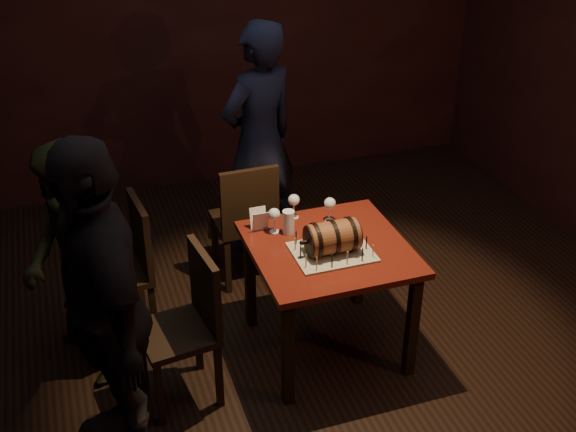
% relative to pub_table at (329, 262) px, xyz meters
% --- Properties ---
extents(room_shell, '(5.04, 5.04, 2.80)m').
position_rel_pub_table_xyz_m(room_shell, '(-0.17, 0.03, 0.76)').
color(room_shell, black).
rests_on(room_shell, ground).
extents(pub_table, '(0.90, 0.90, 0.75)m').
position_rel_pub_table_xyz_m(pub_table, '(0.00, 0.00, 0.00)').
color(pub_table, '#49110C').
rests_on(pub_table, ground).
extents(cake_board, '(0.45, 0.35, 0.01)m').
position_rel_pub_table_xyz_m(cake_board, '(-0.01, -0.08, 0.12)').
color(cake_board, '#A8A087').
rests_on(cake_board, pub_table).
extents(barrel_cake, '(0.35, 0.20, 0.20)m').
position_rel_pub_table_xyz_m(barrel_cake, '(-0.01, -0.08, 0.22)').
color(barrel_cake, brown).
rests_on(barrel_cake, cake_board).
extents(birthday_candles, '(0.40, 0.30, 0.09)m').
position_rel_pub_table_xyz_m(birthday_candles, '(-0.01, -0.08, 0.16)').
color(birthday_candles, '#F6DE93').
rests_on(birthday_candles, cake_board).
extents(wine_glass_left, '(0.07, 0.07, 0.16)m').
position_rel_pub_table_xyz_m(wine_glass_left, '(-0.25, 0.25, 0.23)').
color(wine_glass_left, silver).
rests_on(wine_glass_left, pub_table).
extents(wine_glass_mid, '(0.07, 0.07, 0.16)m').
position_rel_pub_table_xyz_m(wine_glass_mid, '(-0.09, 0.38, 0.23)').
color(wine_glass_mid, silver).
rests_on(wine_glass_mid, pub_table).
extents(wine_glass_right, '(0.07, 0.07, 0.16)m').
position_rel_pub_table_xyz_m(wine_glass_right, '(0.11, 0.27, 0.23)').
color(wine_glass_right, silver).
rests_on(wine_glass_right, pub_table).
extents(pint_of_ale, '(0.07, 0.07, 0.15)m').
position_rel_pub_table_xyz_m(pint_of_ale, '(-0.18, 0.21, 0.18)').
color(pint_of_ale, silver).
rests_on(pint_of_ale, pub_table).
extents(menu_card, '(0.10, 0.05, 0.13)m').
position_rel_pub_table_xyz_m(menu_card, '(-0.33, 0.31, 0.17)').
color(menu_card, white).
rests_on(menu_card, pub_table).
extents(chair_back, '(0.41, 0.41, 0.93)m').
position_rel_pub_table_xyz_m(chair_back, '(-0.26, 0.86, -0.12)').
color(chair_back, black).
rests_on(chair_back, ground).
extents(chair_left_rear, '(0.44, 0.44, 0.93)m').
position_rel_pub_table_xyz_m(chair_left_rear, '(-1.11, 0.56, -0.12)').
color(chair_left_rear, black).
rests_on(chair_left_rear, ground).
extents(chair_left_front, '(0.45, 0.45, 0.93)m').
position_rel_pub_table_xyz_m(chair_left_front, '(-0.86, -0.12, -0.12)').
color(chair_left_front, black).
rests_on(chair_left_front, ground).
extents(person_back, '(0.75, 0.64, 1.76)m').
position_rel_pub_table_xyz_m(person_back, '(-0.04, 1.29, 0.24)').
color(person_back, black).
rests_on(person_back, ground).
extents(person_left_rear, '(0.72, 0.83, 1.47)m').
position_rel_pub_table_xyz_m(person_left_rear, '(-1.41, 0.27, 0.09)').
color(person_left_rear, '#363F1F').
rests_on(person_left_rear, ground).
extents(person_left_front, '(0.57, 1.10, 1.80)m').
position_rel_pub_table_xyz_m(person_left_front, '(-1.31, -0.40, 0.26)').
color(person_left_front, black).
rests_on(person_left_front, ground).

